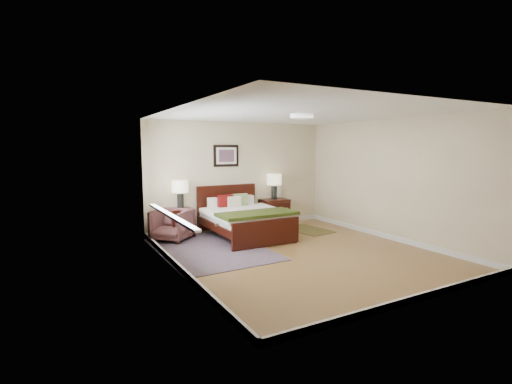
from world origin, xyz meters
The scene contains 18 objects.
floor centered at (0.00, 0.00, 0.00)m, with size 5.00×5.00×0.00m, color olive.
back_wall centered at (0.00, 2.50, 1.25)m, with size 4.50×0.04×2.50m, color beige.
front_wall centered at (0.00, -2.50, 1.25)m, with size 4.50×0.04×2.50m, color beige.
left_wall centered at (-2.25, 0.00, 1.25)m, with size 0.04×5.00×2.50m, color beige.
right_wall centered at (2.25, 0.00, 1.25)m, with size 0.04×5.00×2.50m, color beige.
ceiling centered at (0.00, 0.00, 2.50)m, with size 4.50×5.00×0.02m, color white.
window centered at (-2.20, 0.70, 1.38)m, with size 0.11×2.72×1.32m.
door centered at (-2.23, -1.75, 1.07)m, with size 0.06×1.00×2.18m.
ceil_fixture centered at (0.00, 0.00, 2.47)m, with size 0.44×0.44×0.08m.
bed centered at (-0.35, 1.56, 0.48)m, with size 1.59×1.90×1.03m.
wall_art centered at (-0.35, 2.47, 1.72)m, with size 0.62×0.05×0.50m.
nightstand_left centered at (-1.52, 2.25, 0.48)m, with size 0.51×0.46×0.60m.
nightstand_right centered at (0.83, 2.26, 0.39)m, with size 0.66×0.49×0.65m.
lamp_left centered at (-1.52, 2.27, 1.04)m, with size 0.35×0.35×0.61m.
lamp_right centered at (0.83, 2.27, 1.08)m, with size 0.35×0.35×0.61m.
armchair centered at (-1.80, 2.00, 0.33)m, with size 0.70×0.72×0.65m, color brown.
rug_persian centered at (-1.35, 1.00, 0.01)m, with size 1.88×2.66×0.01m, color #0C1040.
rug_navy centered at (1.25, 1.43, 0.01)m, with size 0.73×1.10×0.01m, color black.
Camera 1 is at (-3.87, -5.40, 1.92)m, focal length 26.00 mm.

